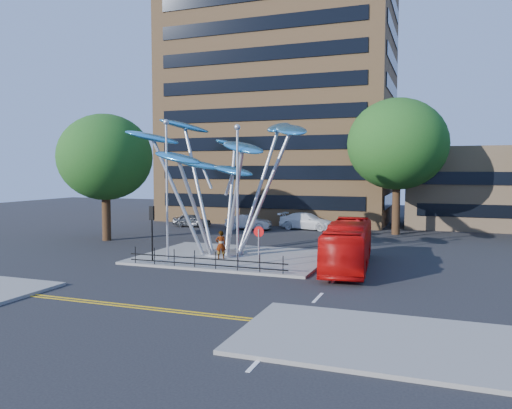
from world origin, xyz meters
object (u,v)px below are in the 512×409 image
at_px(street_lamp_right, 237,182).
at_px(red_bus, 348,245).
at_px(street_lamp_left, 167,177).
at_px(pedestrian, 221,245).
at_px(tree_right, 397,144).
at_px(parked_car_mid, 249,222).
at_px(tree_left, 105,157).
at_px(parked_car_left, 192,220).
at_px(leaf_sculpture, 223,154).
at_px(traffic_light_island, 152,222).
at_px(parked_car_right, 307,221).
at_px(no_entry_sign_island, 259,240).

distance_m(street_lamp_right, red_bus, 7.51).
relative_size(street_lamp_left, pedestrian, 4.87).
distance_m(street_lamp_left, street_lamp_right, 5.03).
xyz_separation_m(tree_right, parked_car_mid, (-13.62, -1.28, -7.32)).
height_order(tree_left, pedestrian, tree_left).
distance_m(parked_car_left, parked_car_mid, 6.29).
distance_m(pedestrian, parked_car_left, 19.37).
height_order(tree_left, red_bus, tree_left).
bearing_deg(pedestrian, leaf_sculpture, -99.04).
xyz_separation_m(street_lamp_right, red_bus, (6.10, 2.32, -3.72)).
xyz_separation_m(traffic_light_island, red_bus, (11.60, 2.82, -1.24)).
distance_m(leaf_sculpture, parked_car_right, 17.41).
xyz_separation_m(street_lamp_left, parked_car_mid, (-1.12, 17.22, -4.63)).
bearing_deg(leaf_sculpture, street_lamp_left, -127.40).
height_order(leaf_sculpture, street_lamp_right, leaf_sculpture).
bearing_deg(street_lamp_left, street_lamp_right, -5.71).
bearing_deg(red_bus, street_lamp_left, -175.96).
xyz_separation_m(no_entry_sign_island, red_bus, (4.60, 2.80, -0.44)).
height_order(street_lamp_left, red_bus, street_lamp_left).
bearing_deg(tree_left, parked_car_left, 79.21).
bearing_deg(red_bus, parked_car_mid, 123.17).
height_order(tree_right, no_entry_sign_island, tree_right).
xyz_separation_m(tree_left, parked_car_left, (2.10, 11.01, -6.14)).
relative_size(leaf_sculpture, traffic_light_island, 3.71).
distance_m(no_entry_sign_island, parked_car_mid, 19.77).
height_order(no_entry_sign_island, parked_car_right, no_entry_sign_island).
xyz_separation_m(traffic_light_island, parked_car_mid, (-0.62, 18.22, -1.89)).
bearing_deg(street_lamp_left, traffic_light_island, -116.57).
relative_size(no_entry_sign_island, parked_car_mid, 0.56).
relative_size(pedestrian, parked_car_left, 0.47).
bearing_deg(leaf_sculpture, parked_car_right, 84.07).
bearing_deg(street_lamp_right, traffic_light_island, -174.81).
bearing_deg(leaf_sculpture, red_bus, -8.94).
bearing_deg(leaf_sculpture, street_lamp_right, -55.09).
distance_m(leaf_sculpture, pedestrian, 6.17).
xyz_separation_m(leaf_sculpture, traffic_light_island, (-2.93, -4.18, -4.26)).
xyz_separation_m(parked_car_left, parked_car_mid, (6.28, -0.29, 0.07)).
height_order(street_lamp_left, traffic_light_island, street_lamp_left).
xyz_separation_m(street_lamp_left, traffic_light_island, (-0.50, -1.00, -2.74)).
bearing_deg(tree_left, tree_right, 28.61).
bearing_deg(pedestrian, parked_car_mid, -103.92).
bearing_deg(parked_car_right, traffic_light_island, 174.69).
height_order(tree_right, street_lamp_right, tree_right).
bearing_deg(red_bus, parked_car_left, 134.43).
bearing_deg(street_lamp_right, leaf_sculpture, 124.91).
distance_m(leaf_sculpture, parked_car_mid, 15.74).
bearing_deg(parked_car_left, street_lamp_right, -150.70).
bearing_deg(parked_car_left, tree_left, 163.97).
xyz_separation_m(leaf_sculpture, street_lamp_left, (-2.43, -3.18, -1.52)).
height_order(tree_left, street_lamp_left, tree_left).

